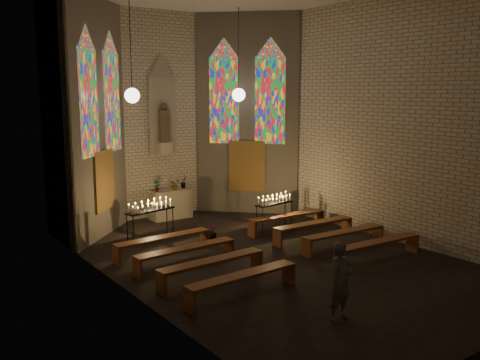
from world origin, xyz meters
The scene contains 18 objects.
floor centered at (0.00, 0.00, 0.00)m, with size 12.00×12.00×0.00m, color black.
room centered at (0.00, 3.37, 3.72)m, with size 8.22×12.43×7.00m.
altar centered at (0.00, 5.45, 0.50)m, with size 1.40×0.60×1.00m, color #B5B193.
flower_vase_left centered at (-0.55, 5.39, 1.21)m, with size 0.22×0.15×0.43m, color #4C723F.
flower_vase_center centered at (0.11, 5.37, 1.20)m, with size 0.36×0.31×0.40m, color #4C723F.
flower_vase_right centered at (0.53, 5.47, 1.21)m, with size 0.23×0.18×0.42m, color #4C723F.
aisle_flower_pot centered at (-0.23, 2.44, 0.22)m, with size 0.25×0.25×0.44m, color #4C723F.
votive_stand_left centered at (-1.76, 3.41, 0.97)m, with size 1.59×0.66×1.14m.
votive_stand_right centered at (2.02, 2.32, 0.90)m, with size 1.46×0.53×1.05m.
pew_left_0 centered at (-2.16, 1.85, 0.43)m, with size 2.75×0.50×0.53m.
pew_right_0 centered at (2.16, 1.85, 0.43)m, with size 2.75×0.50×0.53m.
pew_left_1 centered at (-2.16, 0.65, 0.43)m, with size 2.75×0.50×0.53m.
pew_right_1 centered at (2.16, 0.65, 0.43)m, with size 2.75×0.50×0.53m.
pew_left_2 centered at (-2.16, -0.55, 0.43)m, with size 2.75×0.50×0.53m.
pew_right_2 centered at (2.16, -0.55, 0.43)m, with size 2.75×0.50×0.53m.
pew_left_3 centered at (-2.16, -1.75, 0.43)m, with size 2.75×0.50×0.53m.
pew_right_3 centered at (2.16, -1.75, 0.43)m, with size 2.75×0.50×0.53m.
visitor centered at (-1.30, -3.74, 0.77)m, with size 0.56×0.37×1.54m, color #464750.
Camera 1 is at (-8.48, -10.48, 4.35)m, focal length 40.00 mm.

